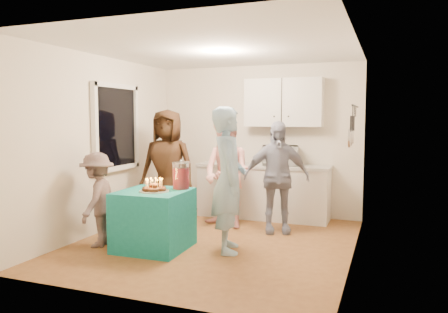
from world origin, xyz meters
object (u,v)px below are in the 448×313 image
(woman_back_left, at_px, (168,167))
(woman_back_center, at_px, (227,174))
(counter, at_px, (263,193))
(woman_back_right, at_px, (277,177))
(child_near_left, at_px, (97,199))
(party_table, at_px, (154,220))
(punch_jar, at_px, (181,176))
(microwave, at_px, (280,155))
(man_birthday, at_px, (229,180))

(woman_back_left, relative_size, woman_back_center, 1.10)
(counter, distance_m, woman_back_right, 1.04)
(woman_back_right, height_order, child_near_left, woman_back_right)
(party_table, xyz_separation_m, woman_back_left, (-0.48, 1.29, 0.53))
(child_near_left, bearing_deg, counter, 129.63)
(punch_jar, relative_size, woman_back_right, 0.21)
(party_table, bearing_deg, microwave, 63.24)
(woman_back_center, bearing_deg, man_birthday, -51.85)
(microwave, distance_m, punch_jar, 2.15)
(woman_back_right, bearing_deg, punch_jar, -152.73)
(woman_back_left, height_order, woman_back_right, woman_back_left)
(party_table, xyz_separation_m, woman_back_center, (0.49, 1.39, 0.45))
(woman_back_left, bearing_deg, microwave, 24.04)
(counter, xyz_separation_m, woman_back_center, (-0.35, -0.83, 0.40))
(party_table, distance_m, man_birthday, 1.11)
(microwave, relative_size, woman_back_right, 0.36)
(microwave, height_order, woman_back_center, woman_back_center)
(man_birthday, bearing_deg, counter, -19.25)
(party_table, height_order, woman_back_right, woman_back_right)
(man_birthday, xyz_separation_m, woman_back_center, (-0.45, 1.14, -0.08))
(counter, xyz_separation_m, child_near_left, (-1.60, -2.38, 0.19))
(child_near_left, bearing_deg, woman_back_right, 110.31)
(woman_back_center, bearing_deg, child_near_left, -112.23)
(microwave, bearing_deg, woman_back_center, -141.17)
(punch_jar, bearing_deg, woman_back_center, 78.92)
(counter, xyz_separation_m, party_table, (-0.84, -2.23, -0.05))
(man_birthday, height_order, woman_back_center, man_birthday)
(punch_jar, relative_size, man_birthday, 0.19)
(microwave, distance_m, woman_back_left, 1.87)
(woman_back_center, height_order, woman_back_right, woman_back_center)
(counter, distance_m, child_near_left, 2.87)
(woman_back_center, distance_m, child_near_left, 2.00)
(party_table, height_order, woman_back_center, woman_back_center)
(microwave, relative_size, child_near_left, 0.47)
(punch_jar, relative_size, woman_back_center, 0.20)
(counter, relative_size, microwave, 3.74)
(microwave, bearing_deg, man_birthday, -109.26)
(party_table, relative_size, woman_back_center, 0.51)
(woman_back_center, height_order, child_near_left, woman_back_center)
(counter, relative_size, punch_jar, 6.47)
(party_table, xyz_separation_m, man_birthday, (0.94, 0.25, 0.54))
(party_table, xyz_separation_m, child_near_left, (-0.76, -0.15, 0.24))
(counter, bearing_deg, child_near_left, -123.89)
(man_birthday, bearing_deg, woman_back_left, 31.61)
(woman_back_right, bearing_deg, child_near_left, -163.69)
(woman_back_center, bearing_deg, woman_back_right, 15.20)
(man_birthday, xyz_separation_m, woman_back_right, (0.34, 1.12, -0.09))
(child_near_left, bearing_deg, woman_back_center, 124.58)
(microwave, distance_m, woman_back_center, 1.07)
(punch_jar, distance_m, woman_back_center, 1.16)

